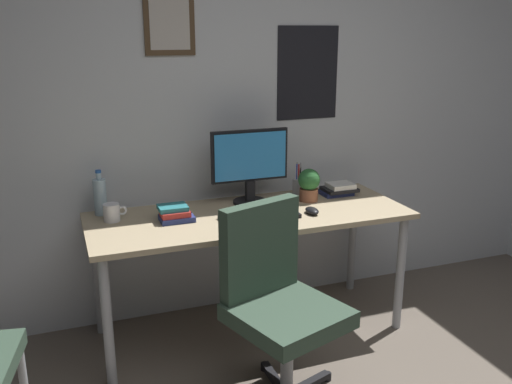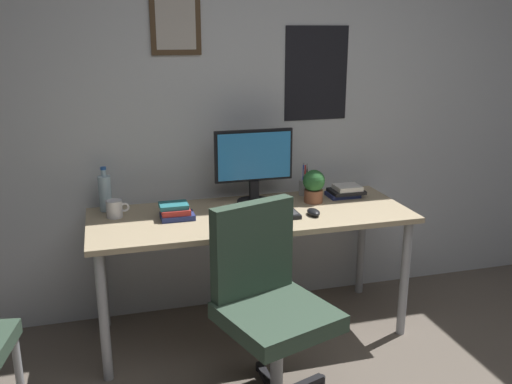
{
  "view_description": "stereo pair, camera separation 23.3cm",
  "coord_description": "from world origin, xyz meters",
  "px_view_note": "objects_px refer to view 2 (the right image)",
  "views": [
    {
      "loc": [
        -1.17,
        -1.03,
        1.71
      ],
      "look_at": [
        -0.18,
        1.63,
        0.88
      ],
      "focal_mm": 39.03,
      "sensor_mm": 36.0,
      "label": 1
    },
    {
      "loc": [
        -0.94,
        -1.1,
        1.71
      ],
      "look_at": [
        -0.18,
        1.63,
        0.88
      ],
      "focal_mm": 39.03,
      "sensor_mm": 36.0,
      "label": 2
    }
  ],
  "objects_px": {
    "office_chair": "(267,297)",
    "pen_cup": "(305,186)",
    "potted_plant": "(314,185)",
    "book_stack_right": "(345,191)",
    "coffee_mug_near": "(115,209)",
    "keyboard": "(260,216)",
    "monitor": "(254,163)",
    "computer_mouse": "(314,212)",
    "book_stack_left": "(176,212)",
    "water_bottle": "(105,192)"
  },
  "relations": [
    {
      "from": "office_chair",
      "to": "pen_cup",
      "type": "height_order",
      "value": "office_chair"
    },
    {
      "from": "potted_plant",
      "to": "book_stack_right",
      "type": "distance_m",
      "value": 0.24
    },
    {
      "from": "coffee_mug_near",
      "to": "potted_plant",
      "type": "distance_m",
      "value": 1.14
    },
    {
      "from": "pen_cup",
      "to": "potted_plant",
      "type": "bearing_deg",
      "value": -90.4
    },
    {
      "from": "coffee_mug_near",
      "to": "pen_cup",
      "type": "xyz_separation_m",
      "value": [
        1.14,
        0.12,
        0.01
      ]
    },
    {
      "from": "keyboard",
      "to": "book_stack_right",
      "type": "distance_m",
      "value": 0.67
    },
    {
      "from": "office_chair",
      "to": "monitor",
      "type": "relative_size",
      "value": 2.07
    },
    {
      "from": "computer_mouse",
      "to": "book_stack_left",
      "type": "height_order",
      "value": "book_stack_left"
    },
    {
      "from": "computer_mouse",
      "to": "potted_plant",
      "type": "height_order",
      "value": "potted_plant"
    },
    {
      "from": "water_bottle",
      "to": "book_stack_right",
      "type": "distance_m",
      "value": 1.42
    },
    {
      "from": "monitor",
      "to": "computer_mouse",
      "type": "bearing_deg",
      "value": -50.52
    },
    {
      "from": "water_bottle",
      "to": "coffee_mug_near",
      "type": "bearing_deg",
      "value": -71.51
    },
    {
      "from": "computer_mouse",
      "to": "book_stack_right",
      "type": "distance_m",
      "value": 0.42
    },
    {
      "from": "book_stack_right",
      "to": "pen_cup",
      "type": "bearing_deg",
      "value": 155.54
    },
    {
      "from": "book_stack_right",
      "to": "keyboard",
      "type": "bearing_deg",
      "value": -157.74
    },
    {
      "from": "computer_mouse",
      "to": "book_stack_left",
      "type": "bearing_deg",
      "value": 168.58
    },
    {
      "from": "office_chair",
      "to": "book_stack_left",
      "type": "distance_m",
      "value": 0.75
    },
    {
      "from": "office_chair",
      "to": "computer_mouse",
      "type": "xyz_separation_m",
      "value": [
        0.41,
        0.49,
        0.22
      ]
    },
    {
      "from": "potted_plant",
      "to": "pen_cup",
      "type": "height_order",
      "value": "pen_cup"
    },
    {
      "from": "keyboard",
      "to": "book_stack_left",
      "type": "relative_size",
      "value": 2.37
    },
    {
      "from": "pen_cup",
      "to": "book_stack_left",
      "type": "distance_m",
      "value": 0.86
    },
    {
      "from": "monitor",
      "to": "book_stack_right",
      "type": "relative_size",
      "value": 2.17
    },
    {
      "from": "keyboard",
      "to": "book_stack_left",
      "type": "bearing_deg",
      "value": 164.43
    },
    {
      "from": "book_stack_right",
      "to": "book_stack_left",
      "type": "bearing_deg",
      "value": -172.92
    },
    {
      "from": "keyboard",
      "to": "book_stack_right",
      "type": "bearing_deg",
      "value": 22.26
    },
    {
      "from": "pen_cup",
      "to": "book_stack_right",
      "type": "distance_m",
      "value": 0.25
    },
    {
      "from": "book_stack_left",
      "to": "book_stack_right",
      "type": "height_order",
      "value": "book_stack_left"
    },
    {
      "from": "water_bottle",
      "to": "book_stack_right",
      "type": "bearing_deg",
      "value": -4.63
    },
    {
      "from": "monitor",
      "to": "water_bottle",
      "type": "distance_m",
      "value": 0.86
    },
    {
      "from": "monitor",
      "to": "pen_cup",
      "type": "relative_size",
      "value": 2.3
    },
    {
      "from": "water_bottle",
      "to": "computer_mouse",
      "type": "bearing_deg",
      "value": -19.75
    },
    {
      "from": "water_bottle",
      "to": "potted_plant",
      "type": "relative_size",
      "value": 1.29
    },
    {
      "from": "monitor",
      "to": "water_bottle",
      "type": "bearing_deg",
      "value": 174.28
    },
    {
      "from": "computer_mouse",
      "to": "office_chair",
      "type": "bearing_deg",
      "value": -130.1
    },
    {
      "from": "monitor",
      "to": "book_stack_left",
      "type": "xyz_separation_m",
      "value": [
        -0.48,
        -0.16,
        -0.2
      ]
    },
    {
      "from": "potted_plant",
      "to": "book_stack_right",
      "type": "xyz_separation_m",
      "value": [
        0.23,
        0.05,
        -0.07
      ]
    },
    {
      "from": "water_bottle",
      "to": "keyboard",
      "type": "bearing_deg",
      "value": -24.72
    },
    {
      "from": "office_chair",
      "to": "pen_cup",
      "type": "xyz_separation_m",
      "value": [
        0.5,
        0.87,
        0.25
      ]
    },
    {
      "from": "office_chair",
      "to": "book_stack_right",
      "type": "xyz_separation_m",
      "value": [
        0.73,
        0.77,
        0.23
      ]
    },
    {
      "from": "monitor",
      "to": "keyboard",
      "type": "height_order",
      "value": "monitor"
    },
    {
      "from": "monitor",
      "to": "coffee_mug_near",
      "type": "xyz_separation_m",
      "value": [
        -0.8,
        -0.05,
        -0.19
      ]
    },
    {
      "from": "potted_plant",
      "to": "water_bottle",
      "type": "bearing_deg",
      "value": 172.1
    },
    {
      "from": "office_chair",
      "to": "book_stack_left",
      "type": "height_order",
      "value": "office_chair"
    },
    {
      "from": "coffee_mug_near",
      "to": "book_stack_left",
      "type": "distance_m",
      "value": 0.33
    },
    {
      "from": "pen_cup",
      "to": "book_stack_right",
      "type": "relative_size",
      "value": 0.94
    },
    {
      "from": "book_stack_left",
      "to": "book_stack_right",
      "type": "relative_size",
      "value": 0.86
    },
    {
      "from": "water_bottle",
      "to": "book_stack_left",
      "type": "height_order",
      "value": "water_bottle"
    },
    {
      "from": "monitor",
      "to": "coffee_mug_near",
      "type": "relative_size",
      "value": 3.69
    },
    {
      "from": "keyboard",
      "to": "computer_mouse",
      "type": "height_order",
      "value": "computer_mouse"
    },
    {
      "from": "computer_mouse",
      "to": "potted_plant",
      "type": "bearing_deg",
      "value": 69.11
    }
  ]
}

